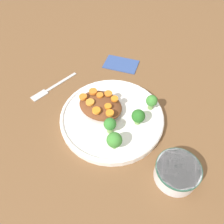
{
  "coord_description": "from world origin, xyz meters",
  "views": [
    {
      "loc": [
        0.22,
        -0.31,
        0.49
      ],
      "look_at": [
        0.0,
        0.0,
        0.03
      ],
      "focal_mm": 35.0,
      "sensor_mm": 36.0,
      "label": 1
    }
  ],
  "objects": [
    {
      "name": "carrot_slice_0",
      "position": [
        -0.08,
        0.02,
        0.06
      ],
      "size": [
        0.02,
        0.02,
        0.01
      ],
      "primitive_type": "cylinder",
      "color": "orange",
      "rests_on": "stew_mound"
    },
    {
      "name": "dip_bowl",
      "position": [
        0.22,
        -0.05,
        0.03
      ],
      "size": [
        0.1,
        0.1,
        0.05
      ],
      "color": "silver",
      "rests_on": "ground_plane"
    },
    {
      "name": "carrot_slice_4",
      "position": [
        -0.05,
        0.02,
        0.06
      ],
      "size": [
        0.02,
        0.02,
        0.01
      ],
      "primitive_type": "cylinder",
      "color": "orange",
      "rests_on": "stew_mound"
    },
    {
      "name": "broccoli_floret_2",
      "position": [
        0.06,
        -0.08,
        0.05
      ],
      "size": [
        0.04,
        0.04,
        0.05
      ],
      "color": "#759E51",
      "rests_on": "plate"
    },
    {
      "name": "fork",
      "position": [
        -0.23,
        -0.01,
        0.0
      ],
      "size": [
        0.04,
        0.17,
        0.01
      ],
      "rotation": [
        0.0,
        0.0,
        10.83
      ],
      "color": "silver",
      "rests_on": "ground_plane"
    },
    {
      "name": "carrot_slice_5",
      "position": [
        -0.01,
        -0.01,
        0.06
      ],
      "size": [
        0.02,
        0.02,
        0.01
      ],
      "primitive_type": "cylinder",
      "color": "orange",
      "rests_on": "stew_mound"
    },
    {
      "name": "napkin",
      "position": [
        -0.12,
        0.22,
        0.0
      ],
      "size": [
        0.13,
        0.11,
        0.01
      ],
      "rotation": [
        0.0,
        0.0,
        0.3
      ],
      "color": "#334C8C",
      "rests_on": "ground_plane"
    },
    {
      "name": "broccoli_floret_1",
      "position": [
        0.07,
        0.02,
        0.05
      ],
      "size": [
        0.04,
        0.04,
        0.05
      ],
      "color": "#759E51",
      "rests_on": "plate"
    },
    {
      "name": "broccoli_floret_0",
      "position": [
        0.03,
        -0.05,
        0.05
      ],
      "size": [
        0.03,
        0.03,
        0.05
      ],
      "color": "#759E51",
      "rests_on": "plate"
    },
    {
      "name": "stew_mound",
      "position": [
        -0.04,
        -0.0,
        0.04
      ],
      "size": [
        0.13,
        0.1,
        0.03
      ],
      "primitive_type": "ellipsoid",
      "color": "brown",
      "rests_on": "plate"
    },
    {
      "name": "broccoli_floret_3",
      "position": [
        0.07,
        0.08,
        0.05
      ],
      "size": [
        0.03,
        0.03,
        0.05
      ],
      "color": "#759E51",
      "rests_on": "plate"
    },
    {
      "name": "carrot_slice_6",
      "position": [
        -0.04,
        0.03,
        0.06
      ],
      "size": [
        0.02,
        0.02,
        0.0
      ],
      "primitive_type": "cylinder",
      "color": "orange",
      "rests_on": "stew_mound"
    },
    {
      "name": "plate",
      "position": [
        0.0,
        0.0,
        0.01
      ],
      "size": [
        0.29,
        0.29,
        0.02
      ],
      "color": "white",
      "rests_on": "ground_plane"
    },
    {
      "name": "carrot_slice_1",
      "position": [
        -0.06,
        -0.02,
        0.06
      ],
      "size": [
        0.02,
        0.02,
        0.01
      ],
      "primitive_type": "cylinder",
      "color": "orange",
      "rests_on": "stew_mound"
    },
    {
      "name": "carrot_slice_7",
      "position": [
        -0.03,
        -0.03,
        0.06
      ],
      "size": [
        0.02,
        0.02,
        0.01
      ],
      "primitive_type": "cylinder",
      "color": "orange",
      "rests_on": "stew_mound"
    },
    {
      "name": "carrot_slice_3",
      "position": [
        0.01,
        -0.02,
        0.06
      ],
      "size": [
        0.02,
        0.02,
        0.01
      ],
      "primitive_type": "cylinder",
      "color": "orange",
      "rests_on": "stew_mound"
    },
    {
      "name": "carrot_slice_2",
      "position": [
        -0.01,
        0.03,
        0.06
      ],
      "size": [
        0.02,
        0.02,
        0.01
      ],
      "primitive_type": "cylinder",
      "color": "orange",
      "rests_on": "stew_mound"
    },
    {
      "name": "carrot_slice_8",
      "position": [
        -0.09,
        -0.02,
        0.06
      ],
      "size": [
        0.02,
        0.02,
        0.01
      ],
      "primitive_type": "cylinder",
      "color": "orange",
      "rests_on": "stew_mound"
    },
    {
      "name": "ground_plane",
      "position": [
        0.0,
        0.0,
        0.0
      ],
      "size": [
        4.0,
        4.0,
        0.0
      ],
      "primitive_type": "plane",
      "color": "brown"
    }
  ]
}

